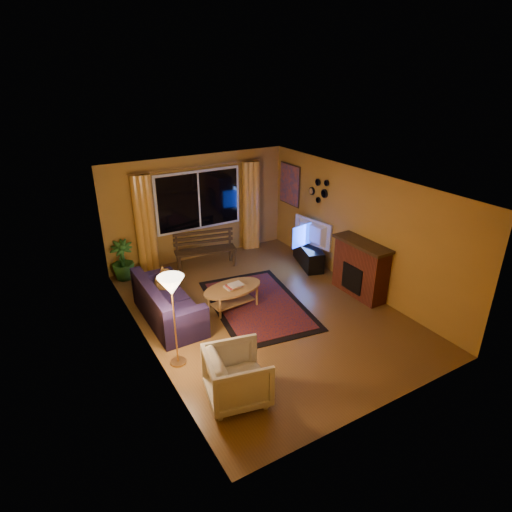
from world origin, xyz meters
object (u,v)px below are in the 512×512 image
floor_lamp (175,322)px  tv_console (308,255)px  sofa (168,301)px  coffee_table (233,297)px  armchair (237,374)px  bench (206,259)px

floor_lamp → tv_console: bearing=25.6°
sofa → coffee_table: sofa is taller
floor_lamp → sofa: bearing=75.8°
armchair → floor_lamp: (-0.45, 1.18, 0.35)m
sofa → armchair: 2.48m
coffee_table → sofa: bearing=169.7°
floor_lamp → tv_console: (4.00, 1.91, -0.53)m
tv_console → floor_lamp: bearing=-136.7°
floor_lamp → coffee_table: (1.55, 1.08, -0.55)m
sofa → tv_console: (3.67, 0.62, -0.14)m
armchair → coffee_table: armchair is taller
floor_lamp → coffee_table: floor_lamp is taller
bench → tv_console: bearing=-15.4°
tv_console → bench: bearing=170.4°
armchair → floor_lamp: 1.31m
bench → sofa: 2.31m
armchair → coffee_table: 2.51m
bench → armchair: armchair is taller
armchair → coffee_table: bearing=-13.7°
armchair → tv_console: size_ratio=0.74×
sofa → tv_console: size_ratio=1.63×
sofa → coffee_table: size_ratio=1.55×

